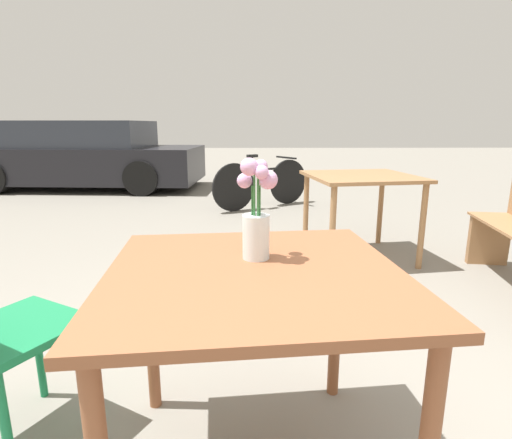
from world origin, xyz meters
TOP-DOWN VIEW (x-y plane):
  - table_front at (0.00, 0.00)m, footprint 0.99×0.96m
  - flower_vase at (0.01, 0.11)m, footprint 0.13×0.13m
  - table_back at (0.98, 2.33)m, footprint 1.02×1.00m
  - bicycle at (0.17, 4.61)m, footprint 1.39×0.95m
  - parked_car at (-3.12, 6.52)m, footprint 4.35×2.03m

SIDE VIEW (x-z plane):
  - bicycle at x=0.17m, z-range -0.04..0.74m
  - parked_car at x=-3.12m, z-range -0.03..1.23m
  - table_front at x=0.00m, z-range 0.27..1.03m
  - table_back at x=0.98m, z-range 0.27..1.03m
  - flower_vase at x=0.01m, z-range 0.71..1.05m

